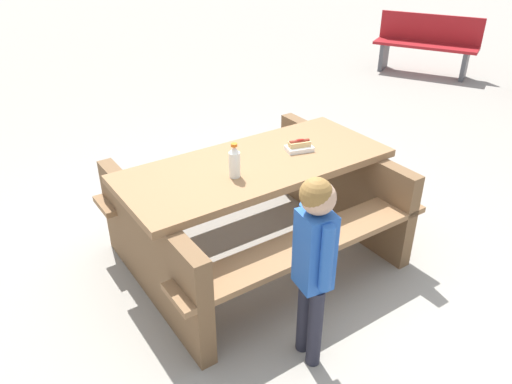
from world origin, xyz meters
name	(u,v)px	position (x,y,z in m)	size (l,w,h in m)	color
ground_plane	(256,255)	(0.00, 0.00, 0.00)	(30.00, 30.00, 0.00)	gray
picnic_table	(256,202)	(0.00, 0.00, 0.44)	(2.06, 1.76, 0.75)	olive
soda_bottle	(235,162)	(-0.24, -0.04, 0.85)	(0.07, 0.07, 0.22)	silver
hotdog_tray	(299,146)	(0.33, -0.09, 0.78)	(0.21, 0.18, 0.08)	white
child_in_coat	(314,251)	(-0.48, -0.85, 0.72)	(0.21, 0.26, 1.12)	#262633
park_bench_mid	(427,43)	(5.17, 1.35, 0.45)	(0.78, 1.55, 0.85)	maroon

